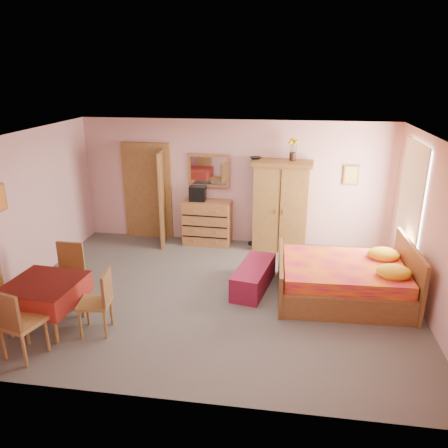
% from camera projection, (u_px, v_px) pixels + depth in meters
% --- Properties ---
extents(floor, '(6.50, 6.50, 0.00)m').
position_uv_depth(floor, '(215.00, 295.00, 7.27)').
color(floor, '#5F5A54').
rests_on(floor, ground).
extents(ceiling, '(6.50, 6.50, 0.00)m').
position_uv_depth(ceiling, '(214.00, 137.00, 6.40)').
color(ceiling, brown).
rests_on(ceiling, wall_back).
extents(wall_back, '(6.50, 0.10, 2.60)m').
position_uv_depth(wall_back, '(235.00, 183.00, 9.17)').
color(wall_back, '#D99F9D').
rests_on(wall_back, floor).
extents(wall_front, '(6.50, 0.10, 2.60)m').
position_uv_depth(wall_front, '(174.00, 299.00, 4.51)').
color(wall_front, '#D99F9D').
rests_on(wall_front, floor).
extents(wall_left, '(0.10, 5.00, 2.60)m').
position_uv_depth(wall_left, '(23.00, 212.00, 7.29)').
color(wall_left, '#D99F9D').
rests_on(wall_left, floor).
extents(wall_right, '(0.10, 5.00, 2.60)m').
position_uv_depth(wall_right, '(434.00, 232.00, 6.38)').
color(wall_right, '#D99F9D').
rests_on(wall_right, floor).
extents(doorway, '(1.06, 0.12, 2.15)m').
position_uv_depth(doorway, '(148.00, 192.00, 9.50)').
color(doorway, '#9E6B35').
rests_on(doorway, floor).
extents(window, '(0.08, 1.40, 1.95)m').
position_uv_depth(window, '(411.00, 199.00, 7.46)').
color(window, white).
rests_on(window, wall_right).
extents(picture_back, '(0.30, 0.04, 0.40)m').
position_uv_depth(picture_back, '(351.00, 175.00, 8.73)').
color(picture_back, '#D8BF59').
rests_on(picture_back, wall_back).
extents(chest_of_drawers, '(1.02, 0.54, 0.94)m').
position_uv_depth(chest_of_drawers, '(207.00, 223.00, 9.27)').
color(chest_of_drawers, '#AF6F3B').
rests_on(chest_of_drawers, floor).
extents(wall_mirror, '(0.89, 0.11, 0.70)m').
position_uv_depth(wall_mirror, '(209.00, 171.00, 9.11)').
color(wall_mirror, silver).
rests_on(wall_mirror, wall_back).
extents(stereo, '(0.34, 0.25, 0.31)m').
position_uv_depth(stereo, '(198.00, 193.00, 9.12)').
color(stereo, black).
rests_on(stereo, chest_of_drawers).
extents(floor_lamp, '(0.25, 0.25, 1.89)m').
position_uv_depth(floor_lamp, '(255.00, 202.00, 9.07)').
color(floor_lamp, black).
rests_on(floor_lamp, floor).
extents(wardrobe, '(1.22, 0.69, 1.85)m').
position_uv_depth(wardrobe, '(281.00, 206.00, 8.84)').
color(wardrobe, '#AA7D39').
rests_on(wardrobe, floor).
extents(sunflower_vase, '(0.18, 0.18, 0.45)m').
position_uv_depth(sunflower_vase, '(293.00, 149.00, 8.52)').
color(sunflower_vase, yellow).
rests_on(sunflower_vase, wardrobe).
extents(bed, '(2.15, 1.72, 0.97)m').
position_uv_depth(bed, '(343.00, 270.00, 7.04)').
color(bed, '#C61345').
rests_on(bed, floor).
extents(bench, '(0.70, 1.33, 0.42)m').
position_uv_depth(bench, '(254.00, 277.00, 7.42)').
color(bench, maroon).
rests_on(bench, floor).
extents(dining_table, '(1.04, 1.04, 0.72)m').
position_uv_depth(dining_table, '(47.00, 304.00, 6.26)').
color(dining_table, maroon).
rests_on(dining_table, floor).
extents(chair_south, '(0.57, 0.57, 1.01)m').
position_uv_depth(chair_south, '(22.00, 322.00, 5.57)').
color(chair_south, '#AC733A').
rests_on(chair_south, floor).
extents(chair_north, '(0.44, 0.44, 0.97)m').
position_uv_depth(chair_north, '(66.00, 276.00, 6.85)').
color(chair_north, '#A06836').
rests_on(chair_north, floor).
extents(chair_east, '(0.48, 0.48, 0.94)m').
position_uv_depth(chair_east, '(95.00, 302.00, 6.10)').
color(chair_east, olive).
rests_on(chair_east, floor).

